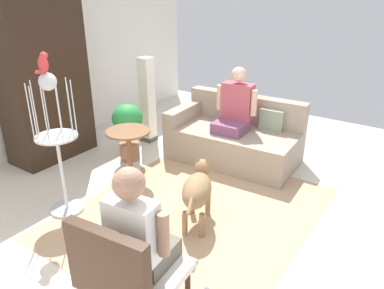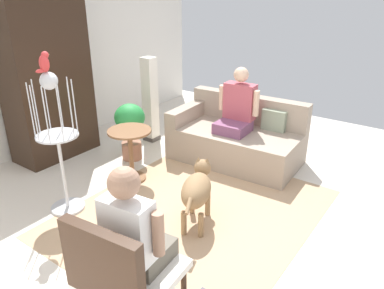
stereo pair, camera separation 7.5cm
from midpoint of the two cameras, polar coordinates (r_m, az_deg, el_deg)
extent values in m
plane|color=beige|center=(4.15, 0.93, -10.05)|extent=(7.57, 7.57, 0.00)
cube|color=silver|center=(5.73, -24.75, 11.47)|extent=(6.90, 0.12, 2.61)
cube|color=tan|center=(4.13, -0.25, -10.18)|extent=(2.74, 2.31, 0.01)
cube|color=gray|center=(5.20, 5.84, -0.03)|extent=(1.03, 1.76, 0.45)
cube|color=gray|center=(5.37, 7.79, 5.44)|extent=(0.28, 1.71, 0.38)
cube|color=gray|center=(5.43, -1.29, 4.87)|extent=(0.94, 0.23, 0.21)
cube|color=gray|center=(5.13, 11.50, 3.67)|extent=(0.12, 0.33, 0.28)
cylinder|color=#382316|center=(3.23, -9.46, -17.60)|extent=(0.04, 0.04, 0.39)
cylinder|color=#382316|center=(3.01, -1.43, -20.83)|extent=(0.04, 0.04, 0.39)
cube|color=white|center=(2.81, -9.00, -18.93)|extent=(0.69, 0.66, 0.06)
cube|color=#382316|center=(2.46, -13.47, -17.53)|extent=(0.14, 0.60, 0.52)
cube|color=#784466|center=(5.00, 5.45, 2.68)|extent=(0.43, 0.43, 0.14)
cube|color=#B24C59|center=(5.05, 6.47, 6.53)|extent=(0.20, 0.42, 0.48)
sphere|color=#DDB293|center=(4.96, 6.66, 10.45)|extent=(0.20, 0.20, 0.20)
cylinder|color=#DDB293|center=(4.92, 8.88, 6.21)|extent=(0.08, 0.08, 0.33)
cylinder|color=#DDB293|center=(5.12, 3.79, 7.12)|extent=(0.08, 0.08, 0.33)
cube|color=#5C5548|center=(2.82, -7.43, -15.88)|extent=(0.40, 0.39, 0.14)
cube|color=white|center=(2.55, -9.84, -12.65)|extent=(0.21, 0.37, 0.45)
sphere|color=#A57A60|center=(2.36, -10.42, -5.82)|extent=(0.21, 0.21, 0.21)
cylinder|color=#A57A60|center=(2.68, -13.03, -10.36)|extent=(0.08, 0.08, 0.31)
cylinder|color=#A57A60|center=(2.45, -5.22, -13.31)|extent=(0.08, 0.08, 0.31)
cylinder|color=brown|center=(4.56, -10.12, 1.94)|extent=(0.53, 0.53, 0.02)
cylinder|color=brown|center=(4.69, -9.83, -1.81)|extent=(0.06, 0.06, 0.64)
cylinder|color=brown|center=(4.82, -9.59, -5.06)|extent=(0.34, 0.34, 0.03)
ellipsoid|color=olive|center=(3.75, 0.17, -6.90)|extent=(0.61, 0.48, 0.28)
sphere|color=olive|center=(3.99, 1.05, -3.51)|extent=(0.18, 0.18, 0.18)
cone|color=olive|center=(3.95, 0.41, -2.28)|extent=(0.06, 0.06, 0.06)
cone|color=olive|center=(3.94, 1.71, -2.39)|extent=(0.06, 0.06, 0.06)
cylinder|color=olive|center=(3.43, -0.94, -9.27)|extent=(0.18, 0.11, 0.10)
cylinder|color=olive|center=(4.06, -0.51, -8.74)|extent=(0.06, 0.06, 0.26)
cylinder|color=olive|center=(4.04, 1.87, -8.97)|extent=(0.06, 0.06, 0.26)
cylinder|color=olive|center=(3.75, -1.69, -11.80)|extent=(0.06, 0.06, 0.26)
cylinder|color=olive|center=(3.72, 0.92, -12.09)|extent=(0.06, 0.06, 0.26)
cylinder|color=silver|center=(4.40, -18.74, -9.12)|extent=(0.36, 0.36, 0.03)
cylinder|color=silver|center=(4.20, -19.47, -4.38)|extent=(0.04, 0.04, 0.85)
cylinder|color=silver|center=(4.03, -20.29, 1.11)|extent=(0.43, 0.43, 0.02)
cylinder|color=silver|center=(4.04, -18.57, 5.77)|extent=(0.01, 0.01, 0.55)
cylinder|color=silver|center=(4.12, -20.01, 5.87)|extent=(0.01, 0.01, 0.55)
cylinder|color=silver|center=(4.12, -21.74, 5.63)|extent=(0.01, 0.01, 0.55)
cylinder|color=silver|center=(4.06, -23.17, 5.13)|extent=(0.01, 0.01, 0.55)
cylinder|color=silver|center=(3.95, -23.79, 4.54)|extent=(0.01, 0.01, 0.55)
cylinder|color=silver|center=(3.83, -23.30, 4.09)|extent=(0.01, 0.01, 0.55)
cylinder|color=silver|center=(3.75, -21.82, 3.95)|extent=(0.01, 0.01, 0.55)
cylinder|color=silver|center=(3.75, -19.92, 4.21)|extent=(0.01, 0.01, 0.55)
cylinder|color=silver|center=(3.82, -18.43, 4.75)|extent=(0.01, 0.01, 0.55)
cylinder|color=silver|center=(3.93, -17.95, 5.35)|extent=(0.01, 0.01, 0.55)
sphere|color=silver|center=(3.86, -21.47, 8.82)|extent=(0.17, 0.17, 0.17)
ellipsoid|color=red|center=(3.82, -22.08, 11.16)|extent=(0.09, 0.10, 0.16)
sphere|color=red|center=(3.81, -22.00, 12.32)|extent=(0.07, 0.07, 0.07)
cone|color=#D8BF4C|center=(3.83, -21.57, 12.43)|extent=(0.03, 0.02, 0.02)
ellipsoid|color=red|center=(3.81, -22.44, 10.15)|extent=(0.12, 0.03, 0.04)
cylinder|color=#996047|center=(5.32, -9.77, -0.94)|extent=(0.27, 0.27, 0.24)
cylinder|color=brown|center=(5.24, -9.93, 1.27)|extent=(0.03, 0.03, 0.20)
ellipsoid|color=#26883C|center=(5.14, -10.14, 3.99)|extent=(0.41, 0.41, 0.37)
cube|color=#4C4742|center=(5.95, -6.84, 0.98)|extent=(0.20, 0.20, 0.06)
cube|color=white|center=(5.73, -7.15, 6.90)|extent=(0.18, 0.18, 1.22)
cube|color=black|center=(5.44, -21.90, 9.02)|extent=(1.09, 0.56, 2.18)
camera|label=1|loc=(0.04, -90.56, -0.25)|focal=35.36mm
camera|label=2|loc=(0.04, 89.44, 0.25)|focal=35.36mm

